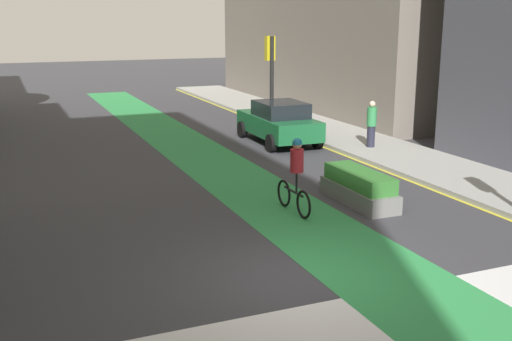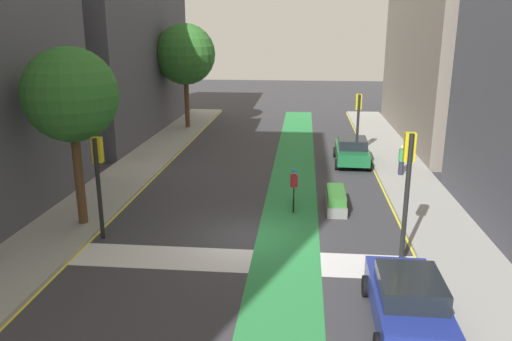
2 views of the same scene
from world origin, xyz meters
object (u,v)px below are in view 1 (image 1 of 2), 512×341
Objects in this scene: traffic_signal_far_right at (271,66)px; car_green_right_far at (279,122)px; cyclist_in_lane at (295,174)px; pedestrian_sidewalk_right_a at (371,124)px; median_planter at (359,188)px.

traffic_signal_far_right is 0.92× the size of car_green_right_far.
traffic_signal_far_right is 10.55m from cyclist_in_lane.
traffic_signal_far_right is at bearing 76.14° from car_green_right_far.
traffic_signal_far_right is at bearing 114.25° from pedestrian_sidewalk_right_a.
cyclist_in_lane reaches higher than pedestrian_sidewalk_right_a.
car_green_right_far is at bearing -103.86° from traffic_signal_far_right.
cyclist_in_lane reaches higher than car_green_right_far.
median_planter is at bearing -99.85° from car_green_right_far.
traffic_signal_far_right reaches higher than car_green_right_far.
traffic_signal_far_right reaches higher than median_planter.
median_planter is (-1.80, -9.61, -2.34)m from traffic_signal_far_right.
pedestrian_sidewalk_right_a is at bearing 54.52° from median_planter.
pedestrian_sidewalk_right_a is 0.64× the size of median_planter.
car_green_right_far is 7.96m from median_planter.
cyclist_in_lane is at bearing -136.18° from pedestrian_sidewalk_right_a.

